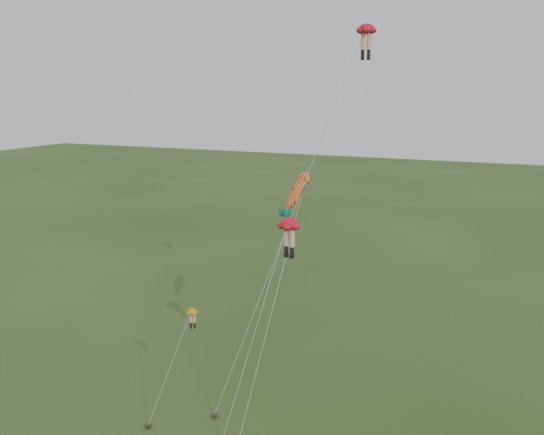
% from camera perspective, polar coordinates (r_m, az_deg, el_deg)
% --- Properties ---
extents(ground, '(300.00, 300.00, 0.00)m').
position_cam_1_polar(ground, '(40.53, -4.60, -18.75)').
color(ground, '#2A4117').
rests_on(ground, ground).
extents(legs_kite_red_high, '(7.80, 8.94, 24.75)m').
position_cam_1_polar(legs_kite_red_high, '(40.34, 8.54, 16.14)').
color(legs_kite_red_high, red).
rests_on(legs_kite_red_high, ground).
extents(legs_kite_red_mid, '(3.64, 4.87, 13.20)m').
position_cam_1_polar(legs_kite_red_mid, '(36.12, 1.54, -1.18)').
color(legs_kite_red_mid, red).
rests_on(legs_kite_red_mid, ground).
extents(legs_kite_yellow, '(2.64, 2.97, 7.41)m').
position_cam_1_polar(legs_kite_yellow, '(38.43, -7.84, -9.74)').
color(legs_kite_yellow, orange).
rests_on(legs_kite_yellow, ground).
extents(fish_kite, '(1.69, 9.64, 15.50)m').
position_cam_1_polar(fish_kite, '(40.29, 2.36, 2.42)').
color(fish_kite, orange).
rests_on(fish_kite, ground).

